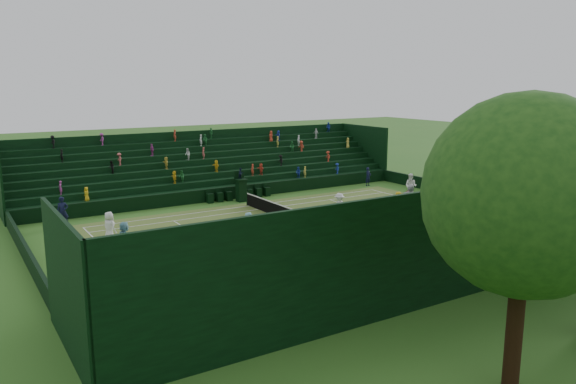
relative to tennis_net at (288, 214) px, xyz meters
The scene contains 17 objects.
ground 0.53m from the tennis_net, ahead, with size 160.00×160.00×0.00m, color #306821.
court_surface 0.52m from the tennis_net, ahead, with size 12.97×26.77×0.01m, color #417527.
perimeter_wall_north 15.89m from the tennis_net, 90.00° to the left, with size 17.17×0.20×1.00m, color black.
perimeter_wall_south 15.89m from the tennis_net, 90.00° to the right, with size 17.17×0.20×1.00m, color black.
perimeter_wall_east 8.49m from the tennis_net, ahead, with size 0.20×31.77×1.00m, color black.
perimeter_wall_west 8.49m from the tennis_net, behind, with size 0.20×31.77×1.00m, color black.
north_grandstand 12.70m from the tennis_net, ahead, with size 6.60×32.00×4.90m.
south_grandstand 12.70m from the tennis_net, behind, with size 6.60×32.00×4.90m.
tennis_net is the anchor object (origin of this frame).
umpire_chair 7.33m from the tennis_net, behind, with size 0.84×0.84×2.63m.
courtside_chairs 8.07m from the tennis_net, behind, with size 0.48×5.45×1.04m.
player_near_west 11.36m from the tennis_net, 95.99° to the right, with size 0.90×0.58×1.83m, color white.
player_near_east 4.25m from the tennis_net, 36.88° to the right, with size 0.59×0.39×1.61m, color white.
player_far_west 12.38m from the tennis_net, 96.18° to the left, with size 0.95×0.74×1.96m, color white.
player_far_east 3.51m from the tennis_net, 68.36° to the left, with size 1.16×0.67×1.80m, color white.
line_judge_north 14.71m from the tennis_net, 119.26° to the left, with size 0.60×0.40×1.65m, color black.
line_judge_south 14.40m from the tennis_net, 116.64° to the right, with size 0.71×0.47×1.95m, color black.
Camera 1 is at (30.57, -19.02, 9.15)m, focal length 35.00 mm.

